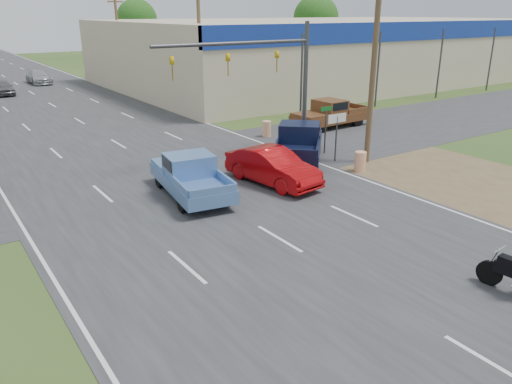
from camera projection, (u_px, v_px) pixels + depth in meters
ground at (493, 365)px, 11.20m from camera, size 200.00×200.00×0.00m
main_road at (52, 105)px, 42.20m from camera, size 15.00×180.00×0.02m
cross_road at (160, 169)px, 25.14m from camera, size 120.00×10.00×0.02m
dirt_verge at (432, 171)px, 24.79m from camera, size 8.00×18.00×0.01m
big_box_store at (334, 49)px, 58.02m from camera, size 50.00×28.10×6.60m
utility_pole_1 at (374, 58)px, 24.50m from camera, size 2.00×0.28×10.00m
utility_pole_2 at (200, 41)px, 38.46m from camera, size 2.00×0.28×10.00m
utility_pole_3 at (118, 33)px, 52.41m from camera, size 2.00×0.28×10.00m
tree_3 at (316, 18)px, 92.57m from camera, size 8.40×8.40×10.40m
tree_5 at (137, 20)px, 98.76m from camera, size 7.98×7.98×9.88m
barrel_0 at (360, 162)px, 24.58m from camera, size 0.56×0.56×1.00m
barrel_1 at (267, 129)px, 31.38m from camera, size 0.56×0.56×1.00m
lane_sign at (337, 126)px, 25.76m from camera, size 1.20×0.08×2.52m
street_name_sign at (326, 125)px, 27.34m from camera, size 0.80×0.08×2.61m
signal_mast at (266, 66)px, 25.83m from camera, size 9.12×0.40×7.00m
red_convertible at (272, 167)px, 22.69m from camera, size 2.35×5.08×1.61m
blue_pickup at (190, 175)px, 21.29m from camera, size 2.89×5.72×1.81m
navy_pickup at (299, 141)px, 26.53m from camera, size 5.65×5.82×1.94m
brown_pickup at (329, 114)px, 33.80m from camera, size 5.71×2.36×1.87m
distant_car_grey at (3, 88)px, 46.91m from camera, size 1.69×4.09×1.39m
distant_car_silver at (39, 77)px, 54.26m from camera, size 2.09×4.91×1.41m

